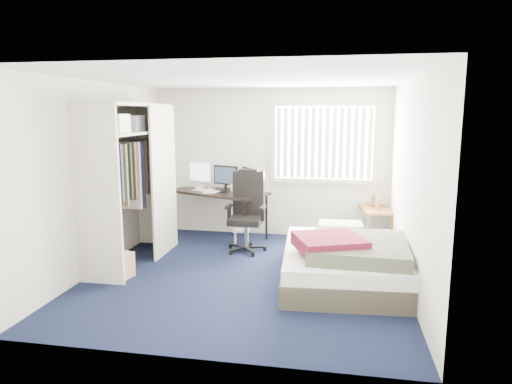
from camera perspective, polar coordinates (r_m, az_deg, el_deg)
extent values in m
plane|color=black|center=(6.06, -1.30, -10.33)|extent=(4.20, 4.20, 0.00)
plane|color=silver|center=(7.80, 1.75, 3.68)|extent=(4.00, 0.00, 4.00)
plane|color=silver|center=(3.75, -7.80, -3.19)|extent=(4.00, 0.00, 4.00)
plane|color=silver|center=(6.45, -19.05, 1.84)|extent=(0.00, 4.20, 4.20)
plane|color=silver|center=(5.70, 18.78, 0.85)|extent=(0.00, 4.20, 4.20)
plane|color=white|center=(5.70, -1.40, 13.99)|extent=(4.20, 4.20, 0.00)
cube|color=white|center=(7.67, 8.45, 6.10)|extent=(1.60, 0.02, 1.20)
cube|color=beige|center=(7.62, 8.56, 10.81)|extent=(1.72, 0.06, 0.06)
cube|color=beige|center=(7.70, 8.32, 1.40)|extent=(1.72, 0.06, 0.06)
cube|color=white|center=(7.61, 8.43, 6.07)|extent=(1.60, 0.04, 1.16)
cube|color=beige|center=(5.81, -19.25, -0.51)|extent=(0.60, 0.04, 2.20)
cube|color=beige|center=(7.41, -12.44, 1.95)|extent=(0.60, 0.04, 2.20)
cube|color=beige|center=(6.52, -15.88, 10.46)|extent=(0.60, 1.80, 0.04)
cube|color=beige|center=(6.53, -15.72, 7.13)|extent=(0.56, 1.74, 0.03)
cylinder|color=silver|center=(6.53, -15.67, 6.08)|extent=(0.03, 1.72, 0.03)
cube|color=#26262B|center=(6.48, -15.87, 2.05)|extent=(0.38, 1.10, 0.90)
cube|color=beige|center=(6.87, -11.41, 1.39)|extent=(0.03, 0.90, 2.20)
cube|color=white|center=(6.12, -17.63, 8.14)|extent=(0.38, 0.30, 0.24)
cube|color=gray|center=(6.57, -15.58, 8.24)|extent=(0.34, 0.28, 0.22)
cube|color=black|center=(7.67, -4.69, -0.04)|extent=(1.78, 1.31, 0.04)
cylinder|color=black|center=(7.98, -10.29, -2.68)|extent=(0.04, 0.04, 0.76)
cylinder|color=black|center=(8.45, -7.36, -1.91)|extent=(0.04, 0.04, 0.76)
cylinder|color=black|center=(7.07, -1.39, -4.15)|extent=(0.04, 0.04, 0.76)
cylinder|color=black|center=(7.59, 1.30, -3.18)|extent=(0.04, 0.04, 0.76)
cube|color=white|center=(8.04, -7.08, 2.55)|extent=(0.47, 0.22, 0.36)
cube|color=white|center=(8.04, -7.08, 2.55)|extent=(0.42, 0.18, 0.31)
cube|color=black|center=(7.69, -3.81, 2.12)|extent=(0.45, 0.21, 0.32)
cube|color=#1E2838|center=(7.69, -3.81, 2.12)|extent=(0.40, 0.17, 0.27)
cube|color=black|center=(7.37, -0.86, 1.80)|extent=(0.45, 0.21, 0.32)
cube|color=#1E2838|center=(7.37, -0.86, 1.80)|extent=(0.40, 0.17, 0.27)
cube|color=white|center=(7.68, -6.13, 0.17)|extent=(0.42, 0.28, 0.02)
cube|color=black|center=(7.48, -4.21, -0.02)|extent=(0.09, 0.12, 0.02)
cylinder|color=silver|center=(7.42, -2.97, 0.43)|extent=(0.08, 0.08, 0.16)
cube|color=white|center=(7.66, -4.69, 0.13)|extent=(0.38, 0.37, 0.00)
cube|color=black|center=(7.04, -1.27, -6.92)|extent=(0.58, 0.58, 0.12)
cylinder|color=silver|center=(6.98, -1.28, -5.33)|extent=(0.06, 0.06, 0.39)
cube|color=black|center=(6.93, -1.29, -3.55)|extent=(0.49, 0.49, 0.10)
cube|color=black|center=(7.06, -0.93, -0.09)|extent=(0.48, 0.10, 0.68)
cube|color=black|center=(7.02, -0.94, 2.25)|extent=(0.29, 0.12, 0.15)
cube|color=black|center=(6.94, -3.40, -1.82)|extent=(0.07, 0.27, 0.04)
cube|color=black|center=(6.83, 0.85, -1.99)|extent=(0.07, 0.27, 0.04)
cube|color=white|center=(7.42, -1.84, -4.83)|extent=(0.30, 0.26, 0.03)
cylinder|color=white|center=(7.38, -2.63, -5.79)|extent=(0.03, 0.03, 0.20)
cylinder|color=white|center=(7.52, -2.58, -5.49)|extent=(0.03, 0.03, 0.20)
cylinder|color=white|center=(7.37, -1.08, -5.79)|extent=(0.03, 0.03, 0.20)
cylinder|color=white|center=(7.51, -1.05, -5.50)|extent=(0.03, 0.03, 0.20)
cube|color=brown|center=(7.60, 14.61, -2.06)|extent=(0.54, 0.90, 0.04)
cube|color=brown|center=(7.26, 13.83, -4.93)|extent=(0.05, 0.05, 0.54)
cube|color=brown|center=(7.99, 12.73, -3.53)|extent=(0.05, 0.05, 0.54)
cube|color=brown|center=(7.34, 16.47, -4.89)|extent=(0.05, 0.05, 0.54)
cube|color=brown|center=(8.06, 15.14, -3.52)|extent=(0.05, 0.05, 0.54)
cube|color=brown|center=(7.39, 14.96, -1.53)|extent=(0.04, 0.14, 0.18)
cube|color=brown|center=(7.70, 14.45, -1.06)|extent=(0.04, 0.14, 0.18)
cube|color=#3B362A|center=(5.94, 10.84, -9.57)|extent=(1.62, 2.09, 0.26)
cube|color=white|center=(5.88, 10.91, -7.64)|extent=(1.58, 2.04, 0.18)
cube|color=beige|center=(6.53, 10.51, -4.41)|extent=(0.62, 0.44, 0.14)
cube|color=#3B4231|center=(5.61, 12.68, -6.86)|extent=(1.18, 1.29, 0.18)
cube|color=#5B0F21|center=(5.46, 9.15, -6.32)|extent=(0.95, 0.93, 0.16)
cube|color=tan|center=(6.19, -17.36, -8.74)|extent=(0.49, 0.41, 0.32)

